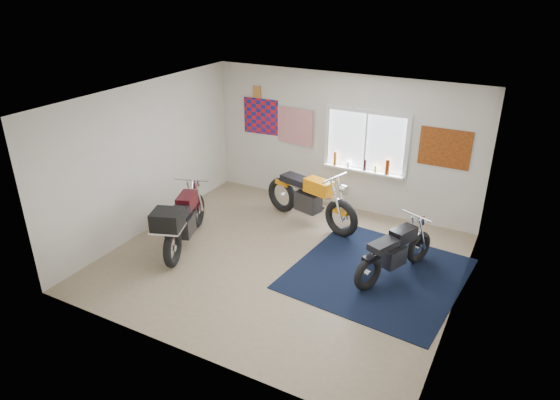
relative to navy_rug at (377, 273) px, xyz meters
The scene contains 10 objects.
ground 1.57m from the navy_rug, 166.02° to the right, with size 5.50×5.50×0.00m, color #9E896B.
room_shell 2.27m from the navy_rug, 166.02° to the right, with size 5.50×5.50×5.50m.
navy_rug is the anchor object (origin of this frame).
window_assembly 2.70m from the navy_rug, 116.20° to the left, with size 1.66×0.17×1.26m.
oil_bottles 2.46m from the navy_rug, 115.53° to the left, with size 1.14×0.09×0.30m.
flag_display 4.56m from the navy_rug, 148.51° to the left, with size 1.60×0.10×1.17m.
triumph_poster 2.64m from the navy_rug, 78.62° to the left, with size 0.90×0.03×0.70m, color #A54C14.
yellow_triumph 2.11m from the navy_rug, 146.91° to the left, with size 2.15×0.83×1.10m.
black_chrome_bike 0.46m from the navy_rug, 21.71° to the left, with size 0.83×1.70×0.92m.
maroon_tourer 3.37m from the navy_rug, 165.63° to the right, with size 1.04×2.00×1.04m.
Camera 1 is at (3.34, -6.31, 4.38)m, focal length 32.00 mm.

